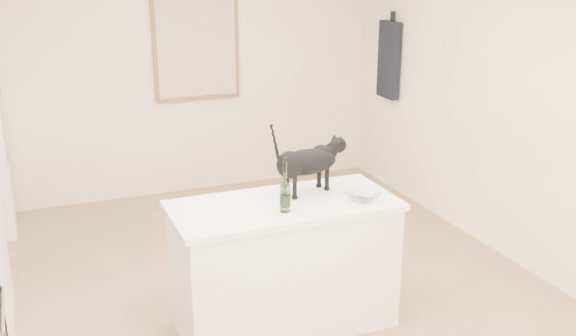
{
  "coord_description": "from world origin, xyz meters",
  "views": [
    {
      "loc": [
        -1.41,
        -3.98,
        2.46
      ],
      "look_at": [
        0.15,
        -0.15,
        1.12
      ],
      "focal_mm": 41.27,
      "sensor_mm": 36.0,
      "label": 1
    }
  ],
  "objects": [
    {
      "name": "glass_bowl",
      "position": [
        0.6,
        -0.35,
        0.93
      ],
      "size": [
        0.28,
        0.28,
        0.05
      ],
      "primitive_type": "imported",
      "rotation": [
        0.0,
        0.0,
        0.36
      ],
      "color": "white",
      "rests_on": "island_top"
    },
    {
      "name": "wall_back",
      "position": [
        0.0,
        2.75,
        1.3
      ],
      "size": [
        4.5,
        0.0,
        4.5
      ],
      "primitive_type": "plane",
      "rotation": [
        1.57,
        0.0,
        0.0
      ],
      "color": "#FFEEC5",
      "rests_on": "ground"
    },
    {
      "name": "artwork_frame",
      "position": [
        0.3,
        2.72,
        1.55
      ],
      "size": [
        0.9,
        0.03,
        1.1
      ],
      "primitive_type": "cube",
      "color": "brown",
      "rests_on": "wall_back"
    },
    {
      "name": "island_base",
      "position": [
        0.1,
        -0.2,
        0.43
      ],
      "size": [
        1.44,
        0.67,
        0.86
      ],
      "primitive_type": "cube",
      "color": "white",
      "rests_on": "floor"
    },
    {
      "name": "hanging_garment",
      "position": [
        2.19,
        2.05,
        1.4
      ],
      "size": [
        0.08,
        0.34,
        0.8
      ],
      "primitive_type": "cube",
      "color": "black",
      "rests_on": "wall_right"
    },
    {
      "name": "wall_right",
      "position": [
        2.25,
        0.0,
        1.3
      ],
      "size": [
        0.0,
        5.5,
        5.5
      ],
      "primitive_type": "plane",
      "rotation": [
        1.57,
        0.0,
        -1.57
      ],
      "color": "#FFEEC5",
      "rests_on": "ground"
    },
    {
      "name": "island_top",
      "position": [
        0.1,
        -0.2,
        0.88
      ],
      "size": [
        1.5,
        0.7,
        0.04
      ],
      "primitive_type": "cube",
      "color": "white",
      "rests_on": "island_base"
    },
    {
      "name": "black_cat",
      "position": [
        0.31,
        -0.08,
        1.1
      ],
      "size": [
        0.59,
        0.31,
        0.4
      ],
      "primitive_type": null,
      "rotation": [
        0.0,
        0.0,
        0.27
      ],
      "color": "black",
      "rests_on": "island_top"
    },
    {
      "name": "floor",
      "position": [
        0.0,
        0.0,
        0.0
      ],
      "size": [
        5.5,
        5.5,
        0.0
      ],
      "primitive_type": "plane",
      "color": "#9F7A54",
      "rests_on": "ground"
    },
    {
      "name": "artwork_canvas",
      "position": [
        0.3,
        2.7,
        1.55
      ],
      "size": [
        0.82,
        0.0,
        1.02
      ],
      "primitive_type": "cube",
      "color": "beige",
      "rests_on": "wall_back"
    },
    {
      "name": "wine_bottle",
      "position": [
        0.05,
        -0.34,
        1.06
      ],
      "size": [
        0.08,
        0.08,
        0.31
      ],
      "primitive_type": "cylinder",
      "rotation": [
        0.0,
        0.0,
        -0.34
      ],
      "color": "#365D25",
      "rests_on": "island_top"
    },
    {
      "name": "fridge_paper",
      "position": [
        -1.6,
        2.47,
        1.26
      ],
      "size": [
        0.05,
        0.13,
        0.17
      ],
      "primitive_type": "cube",
      "rotation": [
        0.0,
        0.0,
        0.32
      ],
      "color": "white",
      "rests_on": "fridge"
    }
  ]
}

